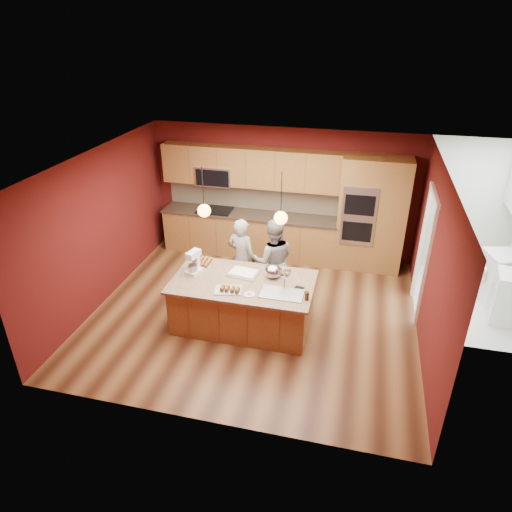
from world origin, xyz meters
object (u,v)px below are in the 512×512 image
(stand_mixer, at_px, (194,264))
(mixing_bowl, at_px, (273,271))
(person_left, at_px, (242,258))
(person_right, at_px, (273,261))
(island, at_px, (244,303))

(stand_mixer, relative_size, mixing_bowl, 1.42)
(person_left, height_order, mixing_bowl, person_left)
(person_right, bearing_deg, island, 57.42)
(stand_mixer, bearing_deg, person_left, 69.86)
(person_left, relative_size, stand_mixer, 3.89)
(stand_mixer, distance_m, mixing_bowl, 1.31)
(mixing_bowl, bearing_deg, island, -151.04)
(person_left, xyz_separation_m, person_right, (0.58, 0.00, 0.02))
(island, distance_m, person_right, 1.01)
(person_left, height_order, person_right, person_right)
(island, bearing_deg, person_left, 107.40)
(island, bearing_deg, mixing_bowl, 28.96)
(person_right, bearing_deg, person_left, -14.36)
(person_left, height_order, stand_mixer, person_left)
(person_right, xyz_separation_m, stand_mixer, (-1.16, -0.82, 0.23))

